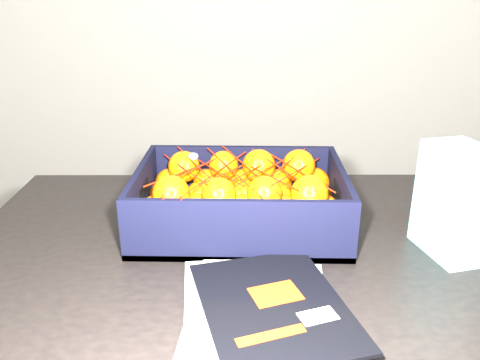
{
  "coord_description": "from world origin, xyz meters",
  "views": [
    {
      "loc": [
        0.16,
        -0.68,
        1.21
      ],
      "look_at": [
        0.14,
        0.21,
        0.86
      ],
      "focal_mm": 36.81,
      "sensor_mm": 36.0,
      "label": 1
    }
  ],
  "objects_px": {
    "magazine_stack": "(262,308)",
    "produce_crate": "(240,207)",
    "table": "(272,295)",
    "retail_carton": "(457,202)"
  },
  "relations": [
    {
      "from": "table",
      "to": "produce_crate",
      "type": "relative_size",
      "value": 2.9
    },
    {
      "from": "magazine_stack",
      "to": "retail_carton",
      "type": "height_order",
      "value": "retail_carton"
    },
    {
      "from": "table",
      "to": "retail_carton",
      "type": "relative_size",
      "value": 6.01
    },
    {
      "from": "table",
      "to": "magazine_stack",
      "type": "bearing_deg",
      "value": -97.76
    },
    {
      "from": "produce_crate",
      "to": "retail_carton",
      "type": "height_order",
      "value": "retail_carton"
    },
    {
      "from": "magazine_stack",
      "to": "retail_carton",
      "type": "relative_size",
      "value": 1.61
    },
    {
      "from": "produce_crate",
      "to": "retail_carton",
      "type": "relative_size",
      "value": 2.07
    },
    {
      "from": "produce_crate",
      "to": "retail_carton",
      "type": "xyz_separation_m",
      "value": [
        0.39,
        -0.11,
        0.06
      ]
    },
    {
      "from": "magazine_stack",
      "to": "produce_crate",
      "type": "xyz_separation_m",
      "value": [
        -0.04,
        0.3,
        0.03
      ]
    },
    {
      "from": "table",
      "to": "magazine_stack",
      "type": "distance_m",
      "value": 0.22
    }
  ]
}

